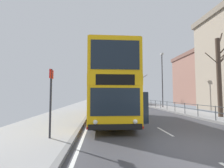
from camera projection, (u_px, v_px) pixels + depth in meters
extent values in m
cube|color=#424247|center=(195.00, 149.00, 5.59)|extent=(8.40, 140.00, 0.06)
cube|color=silver|center=(165.00, 131.00, 8.18)|extent=(0.12, 2.00, 0.00)
cube|color=silver|center=(141.00, 118.00, 12.95)|extent=(0.12, 2.00, 0.00)
cube|color=silver|center=(130.00, 112.00, 17.73)|extent=(0.12, 2.00, 0.00)
cube|color=silver|center=(124.00, 108.00, 22.50)|extent=(0.12, 2.00, 0.00)
cube|color=silver|center=(120.00, 106.00, 27.28)|extent=(0.12, 2.00, 0.00)
cube|color=silver|center=(117.00, 104.00, 32.06)|extent=(0.12, 2.00, 0.00)
cube|color=silver|center=(114.00, 103.00, 36.83)|extent=(0.12, 2.00, 0.00)
cube|color=silver|center=(113.00, 102.00, 41.61)|extent=(0.12, 2.00, 0.00)
cube|color=silver|center=(112.00, 102.00, 46.38)|extent=(0.12, 2.00, 0.00)
cube|color=silver|center=(110.00, 101.00, 51.16)|extent=(0.12, 2.00, 0.00)
cube|color=silver|center=(110.00, 101.00, 55.94)|extent=(0.12, 2.00, 0.00)
cube|color=silver|center=(78.00, 151.00, 5.30)|extent=(0.12, 133.00, 0.00)
cube|color=slate|center=(67.00, 149.00, 5.28)|extent=(0.20, 140.00, 0.14)
cube|color=#F4B20F|center=(109.00, 102.00, 12.17)|extent=(2.48, 10.22, 1.89)
cube|color=#F4B20F|center=(109.00, 86.00, 12.25)|extent=(2.49, 10.27, 0.49)
cube|color=#F4B20F|center=(109.00, 71.00, 12.33)|extent=(2.48, 10.22, 1.73)
cube|color=#D0970D|center=(109.00, 60.00, 12.39)|extent=(2.40, 9.91, 0.08)
cube|color=#19232D|center=(115.00, 102.00, 7.09)|extent=(2.17, 0.03, 1.21)
cube|color=black|center=(115.00, 80.00, 7.15)|extent=(1.72, 0.03, 0.47)
cube|color=#19232D|center=(115.00, 55.00, 7.23)|extent=(2.17, 0.03, 1.31)
cube|color=black|center=(115.00, 127.00, 7.01)|extent=(2.34, 0.08, 0.24)
cube|color=#B2140F|center=(109.00, 114.00, 12.11)|extent=(2.50, 10.27, 0.10)
cube|color=#19232D|center=(125.00, 98.00, 12.53)|extent=(0.03, 7.97, 0.98)
cube|color=#19232D|center=(125.00, 70.00, 12.42)|extent=(0.04, 9.19, 1.04)
cube|color=#19232D|center=(92.00, 99.00, 12.35)|extent=(0.03, 7.97, 0.98)
cube|color=#19232D|center=(92.00, 70.00, 12.24)|extent=(0.04, 9.19, 1.04)
sphere|color=white|center=(135.00, 122.00, 7.08)|extent=(0.20, 0.20, 0.20)
sphere|color=white|center=(95.00, 122.00, 6.95)|extent=(0.20, 0.20, 0.20)
cube|color=#19232D|center=(143.00, 108.00, 8.23)|extent=(0.68, 0.49, 1.63)
cube|color=black|center=(135.00, 108.00, 8.51)|extent=(0.10, 0.90, 1.63)
cylinder|color=black|center=(132.00, 118.00, 9.31)|extent=(0.30, 1.04, 1.04)
cylinder|color=black|center=(91.00, 118.00, 9.13)|extent=(0.30, 1.04, 1.04)
cylinder|color=black|center=(120.00, 109.00, 15.39)|extent=(0.30, 1.04, 1.04)
cylinder|color=black|center=(94.00, 109.00, 15.22)|extent=(0.30, 1.04, 1.04)
cube|color=navy|center=(130.00, 96.00, 33.41)|extent=(2.55, 9.06, 2.72)
cube|color=#19232D|center=(124.00, 94.00, 33.36)|extent=(0.07, 7.68, 1.31)
cube|color=#19232D|center=(136.00, 94.00, 33.52)|extent=(0.07, 7.68, 1.31)
cube|color=#19232D|center=(127.00, 95.00, 37.94)|extent=(2.14, 0.04, 1.63)
cylinder|color=black|center=(123.00, 101.00, 35.76)|extent=(0.29, 0.96, 0.96)
cylinder|color=black|center=(134.00, 101.00, 35.91)|extent=(0.29, 0.96, 0.96)
cylinder|color=black|center=(127.00, 102.00, 30.54)|extent=(0.29, 0.96, 0.96)
cylinder|color=black|center=(139.00, 102.00, 30.70)|extent=(0.29, 0.96, 0.96)
cylinder|color=#2D3338|center=(216.00, 113.00, 10.88)|extent=(0.05, 0.05, 0.96)
cylinder|color=#2D3338|center=(198.00, 110.00, 12.86)|extent=(0.05, 0.05, 0.96)
cylinder|color=#2D3338|center=(185.00, 108.00, 14.83)|extent=(0.05, 0.05, 0.96)
cylinder|color=#2D3338|center=(175.00, 107.00, 16.81)|extent=(0.05, 0.05, 0.96)
cylinder|color=#2D3338|center=(167.00, 106.00, 18.79)|extent=(0.05, 0.05, 0.96)
cylinder|color=#2D3338|center=(161.00, 105.00, 20.76)|extent=(0.05, 0.05, 0.96)
cylinder|color=#2D3338|center=(155.00, 104.00, 22.74)|extent=(0.05, 0.05, 0.96)
cylinder|color=#2D3338|center=(151.00, 103.00, 24.72)|extent=(0.05, 0.05, 0.96)
cylinder|color=#2D3338|center=(147.00, 103.00, 26.69)|extent=(0.05, 0.05, 0.96)
cylinder|color=#2D3338|center=(144.00, 102.00, 28.67)|extent=(0.05, 0.05, 0.96)
cylinder|color=#2D3338|center=(179.00, 103.00, 15.85)|extent=(0.04, 25.82, 0.04)
cylinder|color=#2D3338|center=(180.00, 107.00, 15.83)|extent=(0.04, 25.82, 0.04)
cylinder|color=#2D2D33|center=(51.00, 103.00, 6.47)|extent=(0.08, 0.08, 2.72)
cube|color=red|center=(51.00, 74.00, 6.57)|extent=(0.04, 0.44, 0.36)
cylinder|color=#38383D|center=(162.00, 81.00, 22.99)|extent=(0.14, 0.14, 7.41)
cube|color=#B2B2AD|center=(162.00, 54.00, 23.25)|extent=(0.28, 0.60, 0.20)
cylinder|color=brown|center=(139.00, 88.00, 37.50)|extent=(0.31, 0.31, 6.60)
cylinder|color=brown|center=(139.00, 74.00, 38.32)|extent=(0.56, 1.28, 1.89)
cylinder|color=brown|center=(143.00, 77.00, 37.62)|extent=(1.95, 0.35, 1.39)
cylinder|color=brown|center=(141.00, 74.00, 37.68)|extent=(1.00, 0.29, 1.46)
cylinder|color=brown|center=(140.00, 78.00, 38.28)|extent=(0.84, 1.26, 1.79)
cylinder|color=brown|center=(141.00, 77.00, 37.68)|extent=(0.93, 0.18, 1.09)
cylinder|color=brown|center=(136.00, 81.00, 37.75)|extent=(1.49, 0.48, 0.80)
cylinder|color=brown|center=(132.00, 93.00, 45.58)|extent=(0.29, 0.29, 4.67)
cylinder|color=brown|center=(134.00, 85.00, 45.49)|extent=(1.17, 0.68, 1.87)
cylinder|color=brown|center=(130.00, 86.00, 45.70)|extent=(0.98, 0.11, 1.28)
cylinder|color=brown|center=(129.00, 84.00, 46.09)|extent=(1.59, 0.88, 1.52)
cylinder|color=brown|center=(129.00, 85.00, 46.25)|extent=(1.08, 1.18, 1.49)
cylinder|color=brown|center=(130.00, 89.00, 45.46)|extent=(1.15, 0.44, 1.16)
cylinder|color=#423328|center=(219.00, 77.00, 12.92)|extent=(0.34, 0.34, 6.23)
cylinder|color=#423328|center=(223.00, 57.00, 13.42)|extent=(1.47, 0.76, 1.33)
cylinder|color=#423328|center=(212.00, 58.00, 12.85)|extent=(1.30, 0.33, 0.87)
cylinder|color=#423328|center=(220.00, 41.00, 13.43)|extent=(0.97, 0.66, 1.51)
cylinder|color=#423328|center=(223.00, 60.00, 13.32)|extent=(1.25, 0.58, 0.97)
cube|color=#936656|center=(215.00, 80.00, 30.09)|extent=(9.75, 14.22, 9.29)
cube|color=brown|center=(214.00, 53.00, 30.43)|extent=(10.14, 14.78, 0.70)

